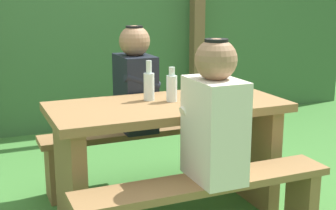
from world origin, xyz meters
name	(u,v)px	position (x,y,z in m)	size (l,w,h in m)	color
hedge_backdrop	(78,39)	(0.00, 2.38, 0.88)	(6.40, 0.60, 1.76)	#396336
pergola_post_right	(197,17)	(1.14, 1.91, 1.11)	(0.12, 0.12, 2.22)	brown
picnic_table	(168,139)	(0.00, 0.00, 0.49)	(1.40, 0.64, 0.72)	olive
bench_near	(206,201)	(0.00, -0.50, 0.31)	(1.40, 0.24, 0.42)	olive
bench_far	(140,145)	(0.00, 0.50, 0.31)	(1.40, 0.24, 0.42)	olive
person_white_shirt	(214,116)	(0.04, -0.50, 0.75)	(0.25, 0.35, 0.72)	silver
person_black_coat	(135,83)	(-0.03, 0.50, 0.75)	(0.25, 0.35, 0.72)	black
drinking_glass	(193,92)	(0.18, 0.03, 0.76)	(0.07, 0.07, 0.08)	silver
bottle_left	(172,87)	(0.04, 0.03, 0.81)	(0.07, 0.07, 0.21)	silver
bottle_right	(149,85)	(-0.08, 0.11, 0.81)	(0.07, 0.07, 0.24)	silver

